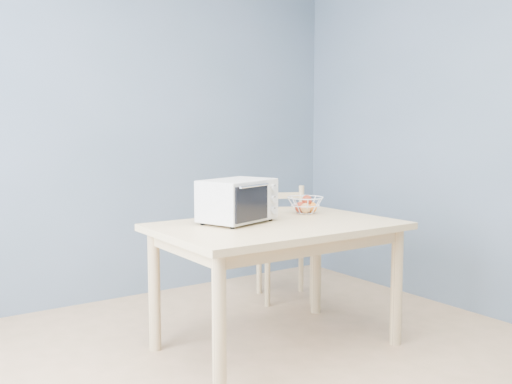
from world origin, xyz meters
TOP-DOWN VIEW (x-y plane):
  - room at (0.00, 0.00)m, footprint 4.01×4.51m
  - dining_table at (0.45, 0.74)m, footprint 1.40×0.90m
  - toaster_oven at (0.26, 0.88)m, footprint 0.51×0.44m
  - fruit_basket at (0.84, 0.95)m, footprint 0.29×0.29m
  - dining_chair at (1.12, 1.54)m, footprint 0.53×0.53m

SIDE VIEW (x-z plane):
  - dining_chair at x=1.12m, z-range -0.01..0.85m
  - dining_table at x=0.45m, z-range 0.27..1.02m
  - fruit_basket at x=0.84m, z-range 0.75..0.87m
  - toaster_oven at x=0.26m, z-range 0.76..1.01m
  - room at x=0.00m, z-range -0.01..2.61m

